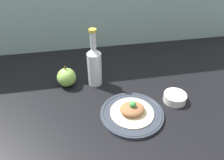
% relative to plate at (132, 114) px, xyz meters
% --- Properties ---
extents(ground_plane, '(1.80, 1.10, 0.04)m').
position_rel_plate_xyz_m(ground_plane, '(-0.03, 0.05, -0.03)').
color(ground_plane, black).
extents(plate, '(0.24, 0.24, 0.01)m').
position_rel_plate_xyz_m(plate, '(0.00, 0.00, 0.00)').
color(plate, '#2D333D').
rests_on(plate, ground_plane).
extents(plated_food, '(0.16, 0.16, 0.05)m').
position_rel_plate_xyz_m(plated_food, '(0.00, 0.00, 0.02)').
color(plated_food, beige).
rests_on(plated_food, plate).
extents(cider_bottle, '(0.06, 0.06, 0.26)m').
position_rel_plate_xyz_m(cider_bottle, '(-0.11, 0.22, 0.09)').
color(cider_bottle, silver).
rests_on(cider_bottle, ground_plane).
extents(apple, '(0.08, 0.08, 0.10)m').
position_rel_plate_xyz_m(apple, '(-0.23, 0.23, 0.03)').
color(apple, '#84B74C').
rests_on(apple, ground_plane).
extents(dipping_bowl, '(0.09, 0.09, 0.03)m').
position_rel_plate_xyz_m(dipping_bowl, '(0.19, 0.05, 0.01)').
color(dipping_bowl, silver).
rests_on(dipping_bowl, ground_plane).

